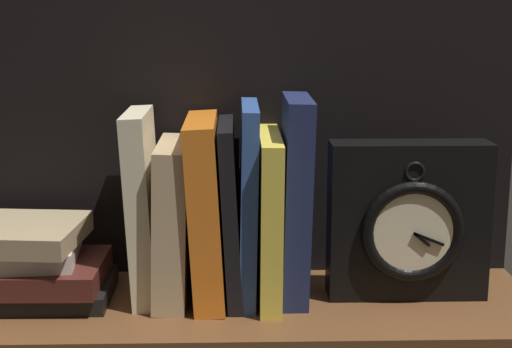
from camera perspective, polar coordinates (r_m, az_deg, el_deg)
name	(u,v)px	position (r cm, az deg, el deg)	size (l,w,h in cm)	color
ground_plane	(216,310)	(94.38, -2.94, -10.03)	(76.93, 23.34, 2.50)	brown
back_panel	(217,135)	(99.61, -2.92, 2.87)	(76.93, 1.20, 36.49)	black
book_cream_twain	(143,206)	(92.98, -8.35, -2.34)	(2.72, 12.08, 22.59)	beige
book_tan_shortstories	(173,221)	(93.12, -6.14, -3.44)	(3.80, 14.40, 18.86)	tan
book_orange_pandolfini	(206,209)	(92.50, -3.71, -2.59)	(3.52, 15.60, 21.71)	orange
book_black_skeptic	(231,211)	(92.49, -1.89, -2.72)	(1.73, 14.36, 21.22)	black
book_blue_modern	(248,202)	(92.22, -0.58, -2.07)	(1.92, 14.05, 23.38)	#2D4C8E
book_yellow_seinlanguage	(269,216)	(92.76, 0.98, -3.13)	(2.50, 16.70, 19.80)	gold
book_navy_bierce	(295,198)	(92.38, 2.90, -1.80)	(3.08, 12.57, 24.19)	#192147
framed_clock	(408,222)	(94.02, 11.20, -3.47)	(18.98, 6.11, 18.98)	black
book_stack_side	(27,264)	(96.59, -16.55, -6.36)	(18.56, 14.22, 9.55)	black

